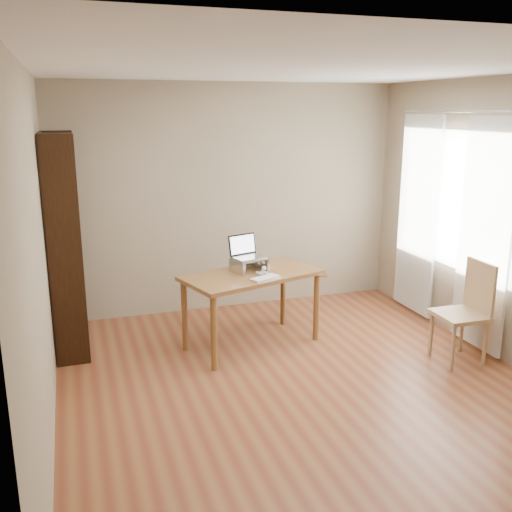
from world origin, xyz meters
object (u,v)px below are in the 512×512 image
Objects in this scene: cat at (251,264)px; chair at (467,308)px; laptop at (248,251)px; desk at (252,283)px; keyboard at (265,278)px; bookshelf at (65,245)px.

cat is 0.50× the size of chair.
laptop is 0.74× the size of cat.
chair is (1.79, -1.09, -0.42)m from laptop.
desk is 4.47× the size of keyboard.
desk is at bearing 153.31° from chair.
chair is at bearing -48.60° from laptop.
chair is at bearing -47.77° from keyboard.
cat is at bearing 150.22° from chair.
bookshelf is 1.83m from desk.
keyboard is (0.06, -0.22, 0.11)m from desk.
bookshelf is at bearing 146.26° from desk.
desk is 0.25m from keyboard.
keyboard is 0.34m from cat.
laptop is at bearing 120.11° from cat.
laptop is 1.08× the size of keyboard.
laptop is at bearing -12.41° from bookshelf.
chair is (3.49, -1.47, -0.53)m from bookshelf.
cat is 2.08m from chair.
bookshelf is at bearing 150.47° from laptop.
laptop is 0.13m from cat.
bookshelf reaches higher than cat.
desk is 0.32m from laptop.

